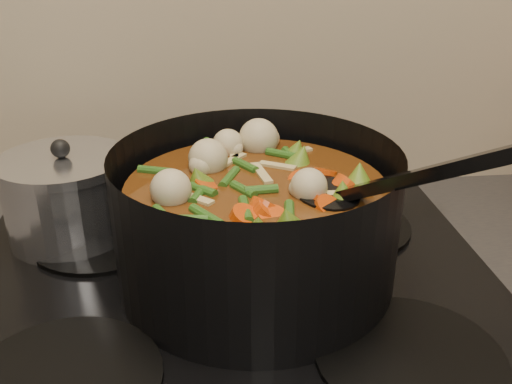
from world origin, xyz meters
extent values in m
cube|color=black|center=(0.00, 1.93, 0.89)|extent=(2.64, 0.64, 0.05)
cube|color=black|center=(0.00, 1.93, 0.92)|extent=(0.62, 0.54, 0.02)
cylinder|color=black|center=(-0.16, 1.80, 0.93)|extent=(0.18, 0.18, 0.01)
cylinder|color=black|center=(0.16, 1.80, 0.93)|extent=(0.18, 0.18, 0.01)
cylinder|color=black|center=(-0.16, 2.06, 0.93)|extent=(0.18, 0.18, 0.01)
cylinder|color=black|center=(0.16, 2.06, 0.93)|extent=(0.18, 0.18, 0.01)
cylinder|color=black|center=(0.03, 1.95, 1.01)|extent=(0.41, 0.41, 0.16)
cylinder|color=black|center=(0.03, 1.95, 0.94)|extent=(0.31, 0.31, 0.01)
cylinder|color=#502B0D|center=(0.03, 1.95, 0.99)|extent=(0.28, 0.28, 0.11)
cylinder|color=#D04609|center=(0.07, 1.95, 1.05)|extent=(0.03, 0.03, 0.03)
cylinder|color=#D04609|center=(0.08, 2.01, 1.05)|extent=(0.04, 0.04, 0.03)
cylinder|color=#D04609|center=(0.02, 2.06, 1.05)|extent=(0.04, 0.04, 0.03)
cylinder|color=#D04609|center=(-0.02, 1.98, 1.05)|extent=(0.03, 0.04, 0.03)
cylinder|color=#D04609|center=(-0.06, 1.93, 1.05)|extent=(0.04, 0.04, 0.03)
cylinder|color=#D04609|center=(0.01, 1.92, 1.05)|extent=(0.04, 0.04, 0.03)
cylinder|color=#D04609|center=(0.06, 1.88, 1.05)|extent=(0.04, 0.04, 0.03)
cylinder|color=#D04609|center=(0.13, 1.92, 1.05)|extent=(0.04, 0.03, 0.03)
cylinder|color=#D04609|center=(0.08, 1.98, 1.05)|extent=(0.04, 0.04, 0.03)
cylinder|color=#D04609|center=(0.05, 2.04, 1.05)|extent=(0.04, 0.04, 0.03)
cylinder|color=#D04609|center=(0.00, 1.99, 1.05)|extent=(0.03, 0.03, 0.03)
cylinder|color=#D04609|center=(-0.04, 1.96, 1.05)|extent=(0.04, 0.04, 0.03)
cylinder|color=#D04609|center=(-0.04, 1.87, 1.05)|extent=(0.04, 0.04, 0.03)
sphere|color=tan|center=(0.10, 1.95, 1.06)|extent=(0.04, 0.04, 0.04)
sphere|color=tan|center=(0.03, 2.02, 1.06)|extent=(0.04, 0.04, 0.04)
sphere|color=tan|center=(-0.03, 1.95, 1.06)|extent=(0.04, 0.04, 0.04)
sphere|color=tan|center=(0.04, 1.89, 1.06)|extent=(0.04, 0.04, 0.04)
sphere|color=tan|center=(0.09, 1.97, 1.06)|extent=(0.04, 0.04, 0.04)
cone|color=#55781E|center=(-0.04, 1.90, 1.05)|extent=(0.04, 0.04, 0.04)
cone|color=#55781E|center=(0.06, 1.87, 1.05)|extent=(0.04, 0.04, 0.04)
cone|color=#55781E|center=(0.12, 1.96, 1.05)|extent=(0.04, 0.04, 0.04)
cone|color=#55781E|center=(0.05, 2.04, 1.05)|extent=(0.04, 0.04, 0.04)
cone|color=#55781E|center=(-0.05, 2.00, 1.05)|extent=(0.04, 0.04, 0.04)
cone|color=#55781E|center=(-0.04, 1.89, 1.05)|extent=(0.04, 0.04, 0.04)
cone|color=#55781E|center=(0.07, 1.87, 1.05)|extent=(0.04, 0.04, 0.04)
cylinder|color=#31601C|center=(0.06, 1.99, 1.05)|extent=(0.01, 0.04, 0.01)
cylinder|color=#31601C|center=(0.03, 2.06, 1.05)|extent=(0.04, 0.03, 0.01)
cylinder|color=#31601C|center=(-0.03, 2.01, 1.05)|extent=(0.04, 0.02, 0.01)
cylinder|color=#31601C|center=(-0.04, 1.95, 1.05)|extent=(0.03, 0.04, 0.01)
cylinder|color=#31601C|center=(0.00, 1.92, 1.05)|extent=(0.03, 0.04, 0.01)
cylinder|color=#31601C|center=(0.03, 1.85, 1.05)|extent=(0.04, 0.02, 0.01)
cylinder|color=#31601C|center=(0.09, 1.89, 1.05)|extent=(0.04, 0.03, 0.01)
cylinder|color=#31601C|center=(0.10, 1.95, 1.05)|extent=(0.01, 0.04, 0.01)
cylinder|color=#31601C|center=(0.06, 1.99, 1.05)|extent=(0.04, 0.03, 0.01)
cylinder|color=#31601C|center=(0.03, 2.06, 1.05)|extent=(0.04, 0.02, 0.01)
cylinder|color=#31601C|center=(-0.03, 2.01, 1.05)|extent=(0.03, 0.04, 0.01)
cylinder|color=#31601C|center=(-0.04, 1.95, 1.05)|extent=(0.03, 0.04, 0.01)
cylinder|color=#31601C|center=(0.00, 1.92, 1.05)|extent=(0.04, 0.02, 0.01)
cylinder|color=#31601C|center=(0.04, 1.85, 1.05)|extent=(0.04, 0.03, 0.01)
cylinder|color=#31601C|center=(0.10, 1.89, 1.05)|extent=(0.01, 0.04, 0.01)
cube|color=tan|center=(-0.03, 2.00, 1.05)|extent=(0.05, 0.01, 0.00)
cube|color=tan|center=(-0.03, 1.91, 1.05)|extent=(0.02, 0.05, 0.00)
cube|color=tan|center=(0.06, 1.88, 1.05)|extent=(0.04, 0.03, 0.00)
cube|color=tan|center=(0.11, 1.96, 1.05)|extent=(0.04, 0.04, 0.00)
cube|color=tan|center=(0.05, 2.03, 1.05)|extent=(0.03, 0.05, 0.00)
cube|color=tan|center=(-0.04, 1.99, 1.05)|extent=(0.05, 0.02, 0.00)
cube|color=tan|center=(-0.03, 1.90, 1.05)|extent=(0.01, 0.05, 0.00)
ellipsoid|color=black|center=(0.10, 1.92, 1.05)|extent=(0.08, 0.10, 0.01)
cube|color=black|center=(0.17, 1.84, 1.10)|extent=(0.12, 0.17, 0.11)
cylinder|color=silver|center=(-0.20, 2.08, 0.98)|extent=(0.16, 0.16, 0.10)
cylinder|color=silver|center=(-0.20, 2.08, 1.03)|extent=(0.16, 0.16, 0.01)
sphere|color=black|center=(-0.20, 2.08, 1.05)|extent=(0.02, 0.02, 0.02)
camera|label=1|loc=(-0.03, 1.40, 1.30)|focal=40.00mm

